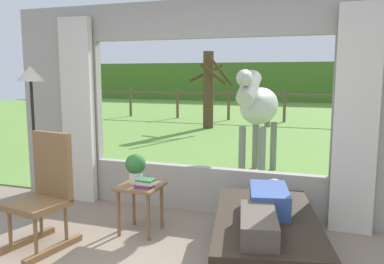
% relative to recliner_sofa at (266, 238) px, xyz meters
% --- Properties ---
extents(back_wall_with_window, '(5.20, 0.12, 2.55)m').
position_rel_recliner_sofa_xyz_m(back_wall_with_window, '(-0.93, 1.12, 1.03)').
color(back_wall_with_window, '#9E998E').
rests_on(back_wall_with_window, ground_plane).
extents(curtain_panel_left, '(0.44, 0.10, 2.40)m').
position_rel_recliner_sofa_xyz_m(curtain_panel_left, '(-2.62, 0.98, 0.98)').
color(curtain_panel_left, beige).
rests_on(curtain_panel_left, ground_plane).
extents(curtain_panel_right, '(0.44, 0.10, 2.40)m').
position_rel_recliner_sofa_xyz_m(curtain_panel_right, '(0.76, 0.98, 0.98)').
color(curtain_panel_right, beige).
rests_on(curtain_panel_right, ground_plane).
extents(outdoor_pasture_lawn, '(36.00, 21.68, 0.02)m').
position_rel_recliner_sofa_xyz_m(outdoor_pasture_lawn, '(-0.93, 12.02, -0.21)').
color(outdoor_pasture_lawn, olive).
rests_on(outdoor_pasture_lawn, ground_plane).
extents(distant_hill_ridge, '(36.00, 2.00, 2.40)m').
position_rel_recliner_sofa_xyz_m(distant_hill_ridge, '(-0.93, 21.86, 0.98)').
color(distant_hill_ridge, '#497528').
rests_on(distant_hill_ridge, ground_plane).
extents(recliner_sofa, '(1.23, 1.85, 0.42)m').
position_rel_recliner_sofa_xyz_m(recliner_sofa, '(0.00, 0.00, 0.00)').
color(recliner_sofa, black).
rests_on(recliner_sofa, ground_plane).
extents(reclining_person, '(0.45, 1.43, 0.22)m').
position_rel_recliner_sofa_xyz_m(reclining_person, '(-0.00, -0.05, 0.30)').
color(reclining_person, '#334C8C').
rests_on(reclining_person, recliner_sofa).
extents(rocking_chair, '(0.58, 0.75, 1.12)m').
position_rel_recliner_sofa_xyz_m(rocking_chair, '(-2.11, -0.35, 0.33)').
color(rocking_chair, brown).
rests_on(rocking_chair, ground_plane).
extents(side_table, '(0.44, 0.44, 0.52)m').
position_rel_recliner_sofa_xyz_m(side_table, '(-1.36, 0.24, 0.21)').
color(side_table, brown).
rests_on(side_table, ground_plane).
extents(potted_plant, '(0.22, 0.22, 0.32)m').
position_rel_recliner_sofa_xyz_m(potted_plant, '(-1.44, 0.30, 0.48)').
color(potted_plant, silver).
rests_on(potted_plant, side_table).
extents(book_stack, '(0.19, 0.16, 0.09)m').
position_rel_recliner_sofa_xyz_m(book_stack, '(-1.27, 0.17, 0.35)').
color(book_stack, '#59336B').
rests_on(book_stack, side_table).
extents(floor_lamp_left, '(0.32, 0.32, 1.78)m').
position_rel_recliner_sofa_xyz_m(floor_lamp_left, '(-2.83, 0.37, 1.22)').
color(floor_lamp_left, black).
rests_on(floor_lamp_left, ground_plane).
extents(horse, '(0.66, 1.82, 1.73)m').
position_rel_recliner_sofa_xyz_m(horse, '(-0.58, 2.96, 0.94)').
color(horse, '#B2B2AD').
rests_on(horse, outdoor_pasture_lawn).
extents(pasture_tree, '(1.40, 1.39, 2.35)m').
position_rel_recliner_sofa_xyz_m(pasture_tree, '(-2.99, 8.30, 1.03)').
color(pasture_tree, '#4C3823').
rests_on(pasture_tree, outdoor_pasture_lawn).
extents(pasture_fence_line, '(16.10, 0.10, 1.10)m').
position_rel_recliner_sofa_xyz_m(pasture_fence_line, '(-0.93, 10.66, 0.53)').
color(pasture_fence_line, brown).
rests_on(pasture_fence_line, outdoor_pasture_lawn).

